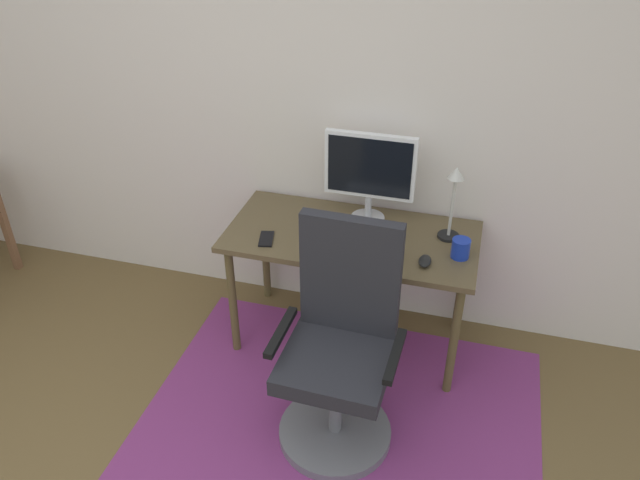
{
  "coord_description": "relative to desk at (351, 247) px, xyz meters",
  "views": [
    {
      "loc": [
        1.05,
        -0.82,
        2.38
      ],
      "look_at": [
        0.38,
        1.57,
        0.8
      ],
      "focal_mm": 34.7,
      "sensor_mm": 36.0,
      "label": 1
    }
  ],
  "objects": [
    {
      "name": "monitor",
      "position": [
        0.05,
        0.17,
        0.37
      ],
      "size": [
        0.47,
        0.18,
        0.48
      ],
      "color": "#B2B2B7",
      "rests_on": "desk"
    },
    {
      "name": "desk_lamp",
      "position": [
        0.48,
        0.1,
        0.32
      ],
      "size": [
        0.11,
        0.11,
        0.39
      ],
      "color": "black",
      "rests_on": "desk"
    },
    {
      "name": "office_chair",
      "position": [
        0.1,
        -0.63,
        -0.18
      ],
      "size": [
        0.56,
        0.53,
        1.09
      ],
      "rotation": [
        0.0,
        0.0,
        -0.03
      ],
      "color": "slate",
      "rests_on": "ground"
    },
    {
      "name": "area_rug",
      "position": [
        0.1,
        -0.6,
        -0.62
      ],
      "size": [
        1.91,
        1.49,
        0.01
      ],
      "primitive_type": "cube",
      "color": "#7C316D",
      "rests_on": "ground"
    },
    {
      "name": "keyboard",
      "position": [
        0.07,
        -0.16,
        0.09
      ],
      "size": [
        0.43,
        0.13,
        0.02
      ],
      "primitive_type": "cube",
      "color": "white",
      "rests_on": "desk"
    },
    {
      "name": "computer_mouse",
      "position": [
        0.4,
        -0.17,
        0.09
      ],
      "size": [
        0.06,
        0.1,
        0.03
      ],
      "primitive_type": "ellipsoid",
      "color": "black",
      "rests_on": "desk"
    },
    {
      "name": "desk",
      "position": [
        0.0,
        0.0,
        0.0
      ],
      "size": [
        1.29,
        0.63,
        0.7
      ],
      "color": "brown",
      "rests_on": "ground"
    },
    {
      "name": "wall_back",
      "position": [
        -0.48,
        0.38,
        0.68
      ],
      "size": [
        6.0,
        0.1,
        2.6
      ],
      "primitive_type": "cube",
      "color": "silver",
      "rests_on": "ground"
    },
    {
      "name": "coffee_cup",
      "position": [
        0.55,
        -0.06,
        0.13
      ],
      "size": [
        0.09,
        0.09,
        0.1
      ],
      "primitive_type": "cylinder",
      "color": "#1730A1",
      "rests_on": "desk"
    },
    {
      "name": "cell_phone",
      "position": [
        -0.4,
        -0.17,
        0.08
      ],
      "size": [
        0.1,
        0.15,
        0.01
      ],
      "primitive_type": "cube",
      "rotation": [
        0.0,
        0.0,
        0.24
      ],
      "color": "black",
      "rests_on": "desk"
    }
  ]
}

